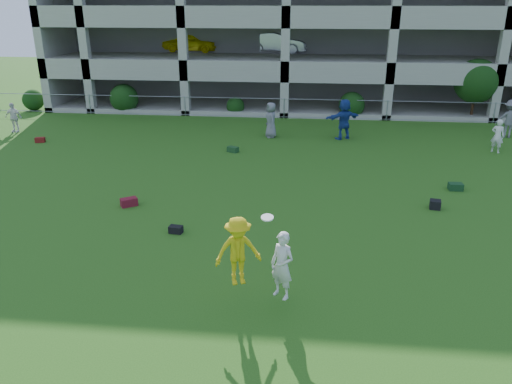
# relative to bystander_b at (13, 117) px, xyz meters

# --- Properties ---
(ground) EXTENTS (100.00, 100.00, 0.00)m
(ground) POSITION_rel_bystander_b_xyz_m (14.09, -14.15, -0.78)
(ground) COLOR #235114
(ground) RESTS_ON ground
(bystander_b) EXTENTS (0.93, 0.41, 1.57)m
(bystander_b) POSITION_rel_bystander_b_xyz_m (0.00, 0.00, 0.00)
(bystander_b) COLOR silver
(bystander_b) RESTS_ON ground
(bystander_c) EXTENTS (0.83, 1.02, 1.80)m
(bystander_c) POSITION_rel_bystander_b_xyz_m (13.66, 0.39, 0.11)
(bystander_c) COLOR slate
(bystander_c) RESTS_ON ground
(bystander_d) EXTENTS (1.94, 1.42, 2.03)m
(bystander_d) POSITION_rel_bystander_b_xyz_m (17.33, 0.43, 0.23)
(bystander_d) COLOR #203E93
(bystander_d) RESTS_ON ground
(bystander_e) EXTENTS (0.68, 0.64, 1.55)m
(bystander_e) POSITION_rel_bystander_b_xyz_m (24.22, -1.25, -0.01)
(bystander_e) COLOR white
(bystander_e) RESTS_ON ground
(bystander_f) EXTENTS (1.37, 0.97, 1.92)m
(bystander_f) POSITION_rel_bystander_b_xyz_m (25.73, 1.67, 0.18)
(bystander_f) COLOR slate
(bystander_f) RESTS_ON ground
(bag_red_a) EXTENTS (0.62, 0.56, 0.28)m
(bag_red_a) POSITION_rel_bystander_b_xyz_m (9.55, -9.31, -0.64)
(bag_red_a) COLOR #510E1C
(bag_red_a) RESTS_ON ground
(bag_black_b) EXTENTS (0.43, 0.30, 0.22)m
(bag_black_b) POSITION_rel_bystander_b_xyz_m (11.69, -11.21, -0.67)
(bag_black_b) COLOR black
(bag_black_b) RESTS_ON ground
(bag_green_c) EXTENTS (0.51, 0.36, 0.26)m
(bag_green_c) POSITION_rel_bystander_b_xyz_m (21.09, -6.53, -0.65)
(bag_green_c) COLOR #143818
(bag_green_c) RESTS_ON ground
(crate_d) EXTENTS (0.41, 0.41, 0.30)m
(crate_d) POSITION_rel_bystander_b_xyz_m (19.92, -8.44, -0.63)
(crate_d) COLOR black
(crate_d) RESTS_ON ground
(bag_red_f) EXTENTS (0.51, 0.38, 0.24)m
(bag_red_f) POSITION_rel_bystander_b_xyz_m (2.35, -1.84, -0.66)
(bag_red_f) COLOR #5A0F0F
(bag_red_f) RESTS_ON ground
(bag_green_g) EXTENTS (0.58, 0.50, 0.25)m
(bag_green_g) POSITION_rel_bystander_b_xyz_m (12.12, -2.50, -0.66)
(bag_green_g) COLOR #14381F
(bag_green_g) RESTS_ON ground
(frisbee_contest) EXTENTS (1.92, 0.93, 2.05)m
(frisbee_contest) POSITION_rel_bystander_b_xyz_m (14.37, -14.82, 0.54)
(frisbee_contest) COLOR gold
(frisbee_contest) RESTS_ON ground
(parking_garage) EXTENTS (30.00, 14.00, 12.00)m
(parking_garage) POSITION_rel_bystander_b_xyz_m (14.08, 13.55, 5.23)
(parking_garage) COLOR #9E998C
(parking_garage) RESTS_ON ground
(fence) EXTENTS (36.06, 0.06, 1.20)m
(fence) POSITION_rel_bystander_b_xyz_m (14.09, 4.85, -0.17)
(fence) COLOR gray
(fence) RESTS_ON ground
(shrub_row) EXTENTS (34.38, 2.52, 3.50)m
(shrub_row) POSITION_rel_bystander_b_xyz_m (18.68, 5.56, 0.73)
(shrub_row) COLOR #163D11
(shrub_row) RESTS_ON ground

